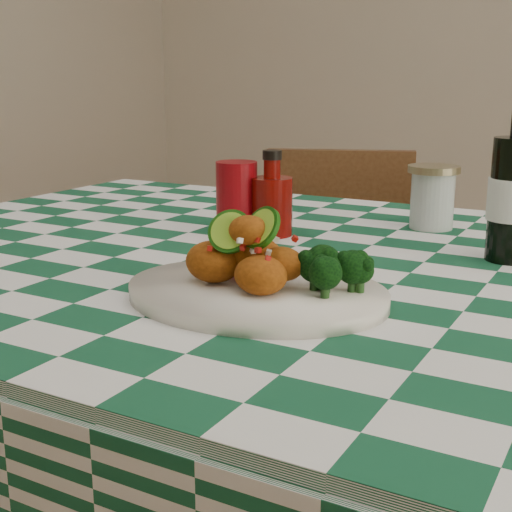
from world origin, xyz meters
The scene contains 8 objects.
dining_table centered at (0.00, 0.00, 0.39)m, with size 1.66×1.06×0.79m, color #144F31, non-canonical shape.
plate centered at (-0.02, -0.21, 0.80)m, with size 0.32×0.25×0.02m, color silver, non-canonical shape.
fried_chicken_pile centered at (-0.03, -0.21, 0.85)m, with size 0.13×0.10×0.08m, color #A24D0F, non-canonical shape.
broccoli_side centered at (0.07, -0.20, 0.83)m, with size 0.07×0.07×0.05m, color black, non-canonical shape.
red_tumbler centered at (-0.23, 0.10, 0.85)m, with size 0.07×0.07×0.12m, color maroon.
ketchup_bottle centered at (-0.17, 0.12, 0.86)m, with size 0.07×0.07×0.14m, color #660805, non-canonical shape.
mason_jar centered at (0.05, 0.30, 0.84)m, with size 0.09×0.09×0.11m, color #B2BCBA, non-canonical shape.
wooden_chair_left centered at (-0.29, 0.68, 0.43)m, with size 0.39×0.41×0.86m, color #472814, non-canonical shape.
Camera 1 is at (0.37, -0.92, 1.05)m, focal length 50.00 mm.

